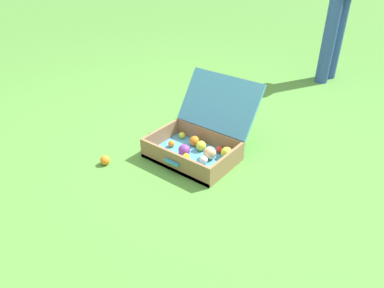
% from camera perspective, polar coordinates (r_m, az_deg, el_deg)
% --- Properties ---
extents(ground_plane, '(16.00, 16.00, 0.00)m').
position_cam_1_polar(ground_plane, '(2.20, 1.03, -3.38)').
color(ground_plane, '#4C8C38').
extents(open_suitcase, '(0.55, 0.62, 0.45)m').
position_cam_1_polar(open_suitcase, '(2.26, 1.33, 0.65)').
color(open_suitcase, '#4799C6').
rests_on(open_suitcase, ground).
extents(stray_ball_on_grass, '(0.06, 0.06, 0.06)m').
position_cam_1_polar(stray_ball_on_grass, '(2.25, -14.10, -2.59)').
color(stray_ball_on_grass, orange).
rests_on(stray_ball_on_grass, ground).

